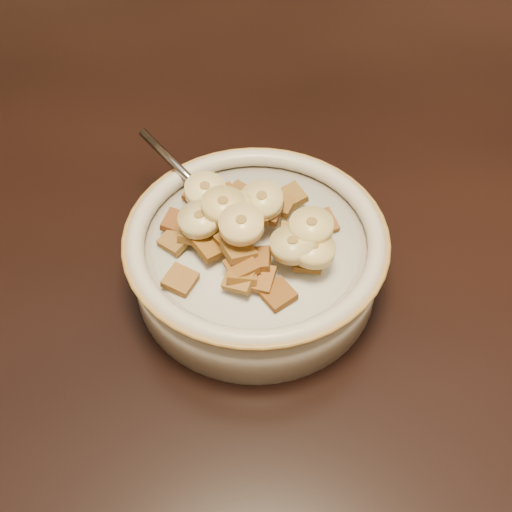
# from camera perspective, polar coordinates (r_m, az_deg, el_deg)

# --- Properties ---
(table) EXTENTS (1.44, 0.96, 0.04)m
(table) POSITION_cam_1_polar(r_m,az_deg,el_deg) (0.55, -3.64, 0.08)
(table) COLOR black
(table) RESTS_ON floor
(chair) EXTENTS (0.44, 0.44, 0.90)m
(chair) POSITION_cam_1_polar(r_m,az_deg,el_deg) (1.21, -1.72, 14.24)
(chair) COLOR #341B10
(chair) RESTS_ON floor
(cereal_bowl) EXTENTS (0.19, 0.19, 0.04)m
(cereal_bowl) POSITION_cam_1_polar(r_m,az_deg,el_deg) (0.49, -0.00, -0.58)
(cereal_bowl) COLOR beige
(cereal_bowl) RESTS_ON table
(milk) EXTENTS (0.15, 0.15, 0.00)m
(milk) POSITION_cam_1_polar(r_m,az_deg,el_deg) (0.47, -0.00, 1.15)
(milk) COLOR silver
(milk) RESTS_ON cereal_bowl
(spoon) EXTENTS (0.06, 0.05, 0.01)m
(spoon) POSITION_cam_1_polar(r_m,az_deg,el_deg) (0.49, -2.40, 3.43)
(spoon) COLOR gray
(spoon) RESTS_ON cereal_bowl
(cereal_square_0) EXTENTS (0.02, 0.02, 0.01)m
(cereal_square_0) POSITION_cam_1_polar(r_m,az_deg,el_deg) (0.47, 0.98, 4.04)
(cereal_square_0) COLOR brown
(cereal_square_0) RESTS_ON milk
(cereal_square_1) EXTENTS (0.03, 0.03, 0.01)m
(cereal_square_1) POSITION_cam_1_polar(r_m,az_deg,el_deg) (0.44, -1.30, -0.95)
(cereal_square_1) COLOR brown
(cereal_square_1) RESTS_ON milk
(cereal_square_2) EXTENTS (0.03, 0.03, 0.01)m
(cereal_square_2) POSITION_cam_1_polar(r_m,az_deg,el_deg) (0.46, -3.25, 3.27)
(cereal_square_2) COLOR brown
(cereal_square_2) RESTS_ON milk
(cereal_square_3) EXTENTS (0.02, 0.02, 0.01)m
(cereal_square_3) POSITION_cam_1_polar(r_m,az_deg,el_deg) (0.44, 0.00, -0.35)
(cereal_square_3) COLOR brown
(cereal_square_3) RESTS_ON milk
(cereal_square_4) EXTENTS (0.03, 0.02, 0.01)m
(cereal_square_4) POSITION_cam_1_polar(r_m,az_deg,el_deg) (0.48, 2.10, 4.69)
(cereal_square_4) COLOR brown
(cereal_square_4) RESTS_ON milk
(cereal_square_5) EXTENTS (0.02, 0.02, 0.01)m
(cereal_square_5) POSITION_cam_1_polar(r_m,az_deg,el_deg) (0.48, -7.00, 2.97)
(cereal_square_5) COLOR brown
(cereal_square_5) RESTS_ON milk
(cereal_square_6) EXTENTS (0.02, 0.02, 0.01)m
(cereal_square_6) POSITION_cam_1_polar(r_m,az_deg,el_deg) (0.44, 0.27, -1.96)
(cereal_square_6) COLOR brown
(cereal_square_6) RESTS_ON milk
(cereal_square_7) EXTENTS (0.03, 0.03, 0.01)m
(cereal_square_7) POSITION_cam_1_polar(r_m,az_deg,el_deg) (0.46, -4.02, 0.87)
(cereal_square_7) COLOR #9D6721
(cereal_square_7) RESTS_ON milk
(cereal_square_8) EXTENTS (0.03, 0.03, 0.01)m
(cereal_square_8) POSITION_cam_1_polar(r_m,az_deg,el_deg) (0.46, 4.43, 1.06)
(cereal_square_8) COLOR #975E1E
(cereal_square_8) RESTS_ON milk
(cereal_square_9) EXTENTS (0.03, 0.03, 0.01)m
(cereal_square_9) POSITION_cam_1_polar(r_m,az_deg,el_deg) (0.49, -3.74, 4.59)
(cereal_square_9) COLOR brown
(cereal_square_9) RESTS_ON milk
(cereal_square_10) EXTENTS (0.03, 0.03, 0.01)m
(cereal_square_10) POSITION_cam_1_polar(r_m,az_deg,el_deg) (0.47, -7.16, 1.44)
(cereal_square_10) COLOR brown
(cereal_square_10) RESTS_ON milk
(cereal_square_11) EXTENTS (0.03, 0.03, 0.01)m
(cereal_square_11) POSITION_cam_1_polar(r_m,az_deg,el_deg) (0.45, -6.75, -2.12)
(cereal_square_11) COLOR brown
(cereal_square_11) RESTS_ON milk
(cereal_square_12) EXTENTS (0.03, 0.03, 0.01)m
(cereal_square_12) POSITION_cam_1_polar(r_m,az_deg,el_deg) (0.49, -1.52, 5.41)
(cereal_square_12) COLOR brown
(cereal_square_12) RESTS_ON milk
(cereal_square_13) EXTENTS (0.02, 0.02, 0.01)m
(cereal_square_13) POSITION_cam_1_polar(r_m,az_deg,el_deg) (0.46, 3.29, 1.79)
(cereal_square_13) COLOR olive
(cereal_square_13) RESTS_ON milk
(cereal_square_14) EXTENTS (0.03, 0.03, 0.01)m
(cereal_square_14) POSITION_cam_1_polar(r_m,az_deg,el_deg) (0.46, 4.78, 1.55)
(cereal_square_14) COLOR brown
(cereal_square_14) RESTS_ON milk
(cereal_square_15) EXTENTS (0.03, 0.03, 0.01)m
(cereal_square_15) POSITION_cam_1_polar(r_m,az_deg,el_deg) (0.50, -5.06, 5.47)
(cereal_square_15) COLOR brown
(cereal_square_15) RESTS_ON milk
(cereal_square_16) EXTENTS (0.03, 0.03, 0.01)m
(cereal_square_16) POSITION_cam_1_polar(r_m,az_deg,el_deg) (0.49, -2.69, 5.39)
(cereal_square_16) COLOR brown
(cereal_square_16) RESTS_ON milk
(cereal_square_17) EXTENTS (0.02, 0.02, 0.01)m
(cereal_square_17) POSITION_cam_1_polar(r_m,az_deg,el_deg) (0.44, -1.28, -1.54)
(cereal_square_17) COLOR brown
(cereal_square_17) RESTS_ON milk
(cereal_square_18) EXTENTS (0.03, 0.03, 0.01)m
(cereal_square_18) POSITION_cam_1_polar(r_m,az_deg,el_deg) (0.44, -1.45, -1.97)
(cereal_square_18) COLOR brown
(cereal_square_18) RESTS_ON milk
(cereal_square_19) EXTENTS (0.02, 0.02, 0.01)m
(cereal_square_19) POSITION_cam_1_polar(r_m,az_deg,el_deg) (0.45, 4.59, -0.27)
(cereal_square_19) COLOR brown
(cereal_square_19) RESTS_ON milk
(cereal_square_20) EXTENTS (0.03, 0.03, 0.01)m
(cereal_square_20) POSITION_cam_1_polar(r_m,az_deg,el_deg) (0.44, -1.55, 0.49)
(cereal_square_20) COLOR brown
(cereal_square_20) RESTS_ON milk
(cereal_square_21) EXTENTS (0.03, 0.03, 0.01)m
(cereal_square_21) POSITION_cam_1_polar(r_m,az_deg,el_deg) (0.47, 5.24, 2.28)
(cereal_square_21) COLOR brown
(cereal_square_21) RESTS_ON milk
(cereal_square_22) EXTENTS (0.03, 0.03, 0.01)m
(cereal_square_22) POSITION_cam_1_polar(r_m,az_deg,el_deg) (0.47, 0.71, 4.54)
(cereal_square_22) COLOR brown
(cereal_square_22) RESTS_ON milk
(cereal_square_23) EXTENTS (0.03, 0.03, 0.01)m
(cereal_square_23) POSITION_cam_1_polar(r_m,az_deg,el_deg) (0.49, 3.10, 5.29)
(cereal_square_23) COLOR olive
(cereal_square_23) RESTS_ON milk
(cereal_square_24) EXTENTS (0.03, 0.03, 0.01)m
(cereal_square_24) POSITION_cam_1_polar(r_m,az_deg,el_deg) (0.46, -0.38, 3.69)
(cereal_square_24) COLOR brown
(cereal_square_24) RESTS_ON milk
(cereal_square_25) EXTENTS (0.03, 0.03, 0.01)m
(cereal_square_25) POSITION_cam_1_polar(r_m,az_deg,el_deg) (0.48, -0.01, 4.95)
(cereal_square_25) COLOR brown
(cereal_square_25) RESTS_ON milk
(cereal_square_26) EXTENTS (0.03, 0.03, 0.01)m
(cereal_square_26) POSITION_cam_1_polar(r_m,az_deg,el_deg) (0.44, 1.96, -3.42)
(cereal_square_26) COLOR brown
(cereal_square_26) RESTS_ON milk
(cereal_square_27) EXTENTS (0.02, 0.02, 0.01)m
(cereal_square_27) POSITION_cam_1_polar(r_m,az_deg,el_deg) (0.47, -5.52, 1.97)
(cereal_square_27) COLOR brown
(cereal_square_27) RESTS_ON milk
(cereal_square_28) EXTENTS (0.03, 0.03, 0.01)m
(cereal_square_28) POSITION_cam_1_polar(r_m,az_deg,el_deg) (0.48, 5.91, 2.98)
(cereal_square_28) COLOR brown
(cereal_square_28) RESTS_ON milk
(cereal_square_29) EXTENTS (0.03, 0.03, 0.01)m
(cereal_square_29) POSITION_cam_1_polar(r_m,az_deg,el_deg) (0.45, -2.04, 1.44)
(cereal_square_29) COLOR #8D5D21
(cereal_square_29) RESTS_ON milk
(cereal_square_30) EXTENTS (0.03, 0.03, 0.01)m
(cereal_square_30) POSITION_cam_1_polar(r_m,az_deg,el_deg) (0.49, -4.52, 4.49)
(cereal_square_30) COLOR brown
(cereal_square_30) RESTS_ON milk
(banana_slice_0) EXTENTS (0.04, 0.04, 0.01)m
(banana_slice_0) POSITION_cam_1_polar(r_m,az_deg,el_deg) (0.44, 3.25, 0.99)
(banana_slice_0) COLOR tan
(banana_slice_0) RESTS_ON milk
(banana_slice_1) EXTENTS (0.04, 0.04, 0.01)m
(banana_slice_1) POSITION_cam_1_polar(r_m,az_deg,el_deg) (0.44, 5.08, 0.59)
(banana_slice_1) COLOR #E1CA7E
(banana_slice_1) RESTS_ON milk
(banana_slice_2) EXTENTS (0.04, 0.04, 0.01)m
(banana_slice_2) POSITION_cam_1_polar(r_m,az_deg,el_deg) (0.44, -1.31, 2.83)
(banana_slice_2) COLOR #FFD987
(banana_slice_2) RESTS_ON milk
(banana_slice_3) EXTENTS (0.04, 0.04, 0.02)m
(banana_slice_3) POSITION_cam_1_polar(r_m,az_deg,el_deg) (0.46, 0.51, 4.98)
(banana_slice_3) COLOR #E0C173
(banana_slice_3) RESTS_ON milk
(banana_slice_4) EXTENTS (0.04, 0.04, 0.02)m
(banana_slice_4) POSITION_cam_1_polar(r_m,az_deg,el_deg) (0.46, -5.01, 3.28)
(banana_slice_4) COLOR beige
(banana_slice_4) RESTS_ON milk
(banana_slice_5) EXTENTS (0.03, 0.03, 0.01)m
(banana_slice_5) POSITION_cam_1_polar(r_m,az_deg,el_deg) (0.45, -2.93, 4.53)
(banana_slice_5) COLOR #FEDF84
(banana_slice_5) RESTS_ON milk
(banana_slice_6) EXTENTS (0.04, 0.04, 0.02)m
(banana_slice_6) POSITION_cam_1_polar(r_m,az_deg,el_deg) (0.45, -2.01, 4.08)
(banana_slice_6) COLOR #F8DE78
(banana_slice_6) RESTS_ON milk
(banana_slice_7) EXTENTS (0.03, 0.03, 0.01)m
(banana_slice_7) POSITION_cam_1_polar(r_m,az_deg,el_deg) (0.48, -4.54, 5.84)
(banana_slice_7) COLOR #F2E4A0
(banana_slice_7) RESTS_ON milk
(banana_slice_8) EXTENTS (0.04, 0.04, 0.01)m
(banana_slice_8) POSITION_cam_1_polar(r_m,az_deg,el_deg) (0.45, 4.94, 2.64)
(banana_slice_8) COLOR #FFEE9D
(banana_slice_8) RESTS_ON milk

